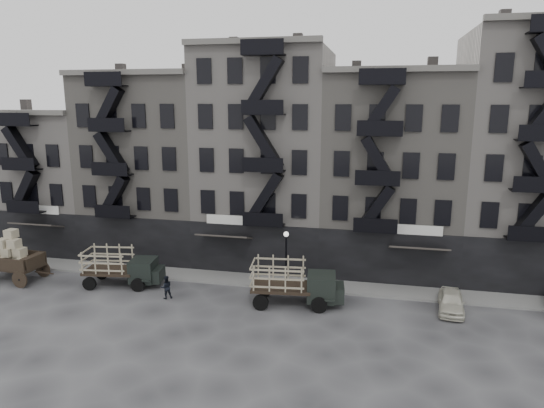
% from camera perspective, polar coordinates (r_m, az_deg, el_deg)
% --- Properties ---
extents(ground, '(140.00, 140.00, 0.00)m').
position_cam_1_polar(ground, '(33.26, -4.40, -11.27)').
color(ground, '#38383A').
rests_on(ground, ground).
extents(sidewalk, '(55.00, 2.50, 0.15)m').
position_cam_1_polar(sidewalk, '(36.57, -2.71, -8.88)').
color(sidewalk, slate).
rests_on(sidewalk, ground).
extents(building_west, '(10.00, 11.35, 13.20)m').
position_cam_1_polar(building_west, '(49.06, -24.04, 2.72)').
color(building_west, '#9F9993').
rests_on(building_west, ground).
extents(building_midwest, '(10.00, 11.35, 16.20)m').
position_cam_1_polar(building_midwest, '(43.70, -13.53, 4.38)').
color(building_midwest, gray).
rests_on(building_midwest, ground).
extents(building_center, '(10.00, 11.35, 18.20)m').
position_cam_1_polar(building_center, '(40.27, -0.60, 5.50)').
color(building_center, '#9F9993').
rests_on(building_center, ground).
extents(building_mideast, '(10.00, 11.35, 16.20)m').
position_cam_1_polar(building_mideast, '(39.43, 13.75, 3.53)').
color(building_mideast, gray).
rests_on(building_mideast, ground).
extents(building_east, '(10.00, 11.35, 19.20)m').
position_cam_1_polar(building_east, '(40.77, 28.09, 4.84)').
color(building_east, '#9F9993').
rests_on(building_east, ground).
extents(lamp_post, '(0.36, 0.36, 4.28)m').
position_cam_1_polar(lamp_post, '(33.97, 1.67, -5.70)').
color(lamp_post, black).
rests_on(lamp_post, ground).
extents(horse, '(1.79, 0.91, 1.47)m').
position_cam_1_polar(horse, '(43.83, -27.47, -5.76)').
color(horse, beige).
rests_on(horse, ground).
extents(wagon, '(4.65, 2.74, 3.79)m').
position_cam_1_polar(wagon, '(40.86, -28.45, -5.02)').
color(wagon, black).
rests_on(wagon, ground).
extents(stake_truck_west, '(5.80, 2.94, 2.80)m').
position_cam_1_polar(stake_truck_west, '(36.80, -17.35, -6.79)').
color(stake_truck_west, black).
rests_on(stake_truck_west, ground).
extents(stake_truck_east, '(6.16, 2.99, 3.00)m').
position_cam_1_polar(stake_truck_east, '(32.02, 2.66, -8.90)').
color(stake_truck_east, black).
rests_on(stake_truck_east, ground).
extents(car_east, '(1.89, 3.97, 1.31)m').
position_cam_1_polar(car_east, '(33.45, 20.33, -10.69)').
color(car_east, beige).
rests_on(car_east, ground).
extents(pedestrian_west, '(0.75, 0.63, 1.76)m').
position_cam_1_polar(pedestrian_west, '(42.07, -25.81, -6.11)').
color(pedestrian_west, black).
rests_on(pedestrian_west, ground).
extents(pedestrian_mid, '(0.98, 0.93, 1.60)m').
position_cam_1_polar(pedestrian_mid, '(33.99, -12.34, -9.54)').
color(pedestrian_mid, black).
rests_on(pedestrian_mid, ground).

